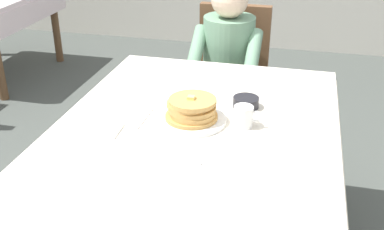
% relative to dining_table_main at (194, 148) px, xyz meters
% --- Properties ---
extents(dining_table_main, '(1.12, 1.52, 0.74)m').
position_rel_dining_table_main_xyz_m(dining_table_main, '(0.00, 0.00, 0.00)').
color(dining_table_main, silver).
rests_on(dining_table_main, ground).
extents(chair_diner, '(0.44, 0.45, 0.93)m').
position_rel_dining_table_main_xyz_m(chair_diner, '(-0.05, 1.17, -0.12)').
color(chair_diner, brown).
rests_on(chair_diner, ground).
extents(diner_person, '(0.40, 0.43, 1.12)m').
position_rel_dining_table_main_xyz_m(diner_person, '(-0.05, 1.01, 0.02)').
color(diner_person, gray).
rests_on(diner_person, ground).
extents(plate_breakfast, '(0.28, 0.28, 0.02)m').
position_rel_dining_table_main_xyz_m(plate_breakfast, '(-0.03, 0.06, 0.10)').
color(plate_breakfast, white).
rests_on(plate_breakfast, dining_table_main).
extents(breakfast_stack, '(0.21, 0.21, 0.10)m').
position_rel_dining_table_main_xyz_m(breakfast_stack, '(-0.02, 0.06, 0.15)').
color(breakfast_stack, tan).
rests_on(breakfast_stack, plate_breakfast).
extents(cup_coffee, '(0.11, 0.08, 0.08)m').
position_rel_dining_table_main_xyz_m(cup_coffee, '(0.18, 0.07, 0.13)').
color(cup_coffee, white).
rests_on(cup_coffee, dining_table_main).
extents(bowl_butter, '(0.11, 0.11, 0.04)m').
position_rel_dining_table_main_xyz_m(bowl_butter, '(0.17, 0.24, 0.11)').
color(bowl_butter, black).
rests_on(bowl_butter, dining_table_main).
extents(fork_left_of_plate, '(0.02, 0.18, 0.00)m').
position_rel_dining_table_main_xyz_m(fork_left_of_plate, '(-0.22, 0.04, 0.09)').
color(fork_left_of_plate, silver).
rests_on(fork_left_of_plate, dining_table_main).
extents(knife_right_of_plate, '(0.04, 0.20, 0.00)m').
position_rel_dining_table_main_xyz_m(knife_right_of_plate, '(0.16, 0.04, 0.09)').
color(knife_right_of_plate, silver).
rests_on(knife_right_of_plate, dining_table_main).
extents(spoon_near_edge, '(0.15, 0.04, 0.00)m').
position_rel_dining_table_main_xyz_m(spoon_near_edge, '(0.01, -0.23, 0.09)').
color(spoon_near_edge, silver).
rests_on(spoon_near_edge, dining_table_main).
extents(napkin_folded, '(0.18, 0.13, 0.01)m').
position_rel_dining_table_main_xyz_m(napkin_folded, '(-0.36, -0.10, 0.09)').
color(napkin_folded, white).
rests_on(napkin_folded, dining_table_main).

